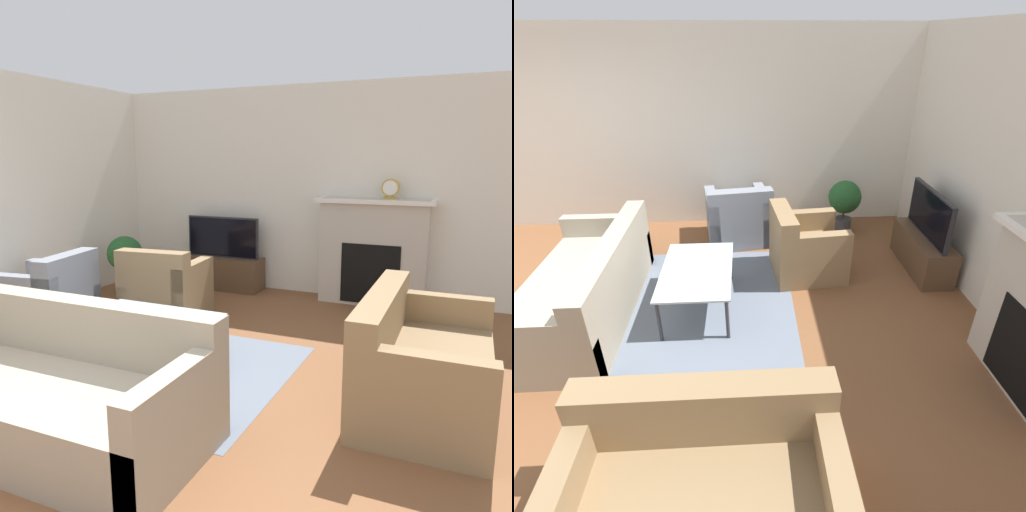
# 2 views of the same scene
# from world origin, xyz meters

# --- Properties ---
(wall_back) EXTENTS (8.03, 0.06, 2.70)m
(wall_back) POSITION_xyz_m (0.00, 4.89, 1.35)
(wall_back) COLOR silver
(wall_back) RESTS_ON ground_plane
(area_rug) EXTENTS (2.34, 1.91, 0.00)m
(area_rug) POSITION_xyz_m (-0.27, 1.98, 0.00)
(area_rug) COLOR slate
(area_rug) RESTS_ON ground_plane
(fireplace) EXTENTS (1.39, 0.42, 1.30)m
(fireplace) POSITION_xyz_m (1.10, 4.68, 0.68)
(fireplace) COLOR #BCB2A3
(fireplace) RESTS_ON ground_plane
(tv_stand) EXTENTS (1.10, 0.38, 0.44)m
(tv_stand) POSITION_xyz_m (-0.92, 4.59, 0.22)
(tv_stand) COLOR brown
(tv_stand) RESTS_ON ground_plane
(tv) EXTENTS (1.04, 0.06, 0.55)m
(tv) POSITION_xyz_m (-0.92, 4.59, 0.72)
(tv) COLOR #232328
(tv) RESTS_ON tv_stand
(couch_sectional) EXTENTS (2.14, 0.98, 0.82)m
(couch_sectional) POSITION_xyz_m (-0.23, 0.81, 0.28)
(couch_sectional) COLOR #9E937F
(couch_sectional) RESTS_ON ground_plane
(couch_loveseat) EXTENTS (0.87, 1.54, 0.82)m
(couch_loveseat) POSITION_xyz_m (1.91, 2.19, 0.29)
(couch_loveseat) COLOR #8C704C
(couch_loveseat) RESTS_ON ground_plane
(armchair_by_window) EXTENTS (0.95, 0.95, 0.82)m
(armchair_by_window) POSITION_xyz_m (-1.85, 2.34, 0.30)
(armchair_by_window) COLOR gray
(armchair_by_window) RESTS_ON ground_plane
(armchair_accent) EXTENTS (0.87, 0.88, 0.82)m
(armchair_accent) POSITION_xyz_m (-0.90, 3.13, 0.30)
(armchair_accent) COLOR #8C704C
(armchair_accent) RESTS_ON ground_plane
(coffee_table) EXTENTS (1.14, 0.71, 0.46)m
(coffee_table) POSITION_xyz_m (-0.27, 1.94, 0.42)
(coffee_table) COLOR #333338
(coffee_table) RESTS_ON ground_plane
(potted_plant) EXTENTS (0.46, 0.46, 0.77)m
(potted_plant) POSITION_xyz_m (-2.00, 3.85, 0.49)
(potted_plant) COLOR #47474C
(potted_plant) RESTS_ON ground_plane
(mantel_clock) EXTENTS (0.21, 0.07, 0.24)m
(mantel_clock) POSITION_xyz_m (1.27, 4.68, 1.42)
(mantel_clock) COLOR #B79338
(mantel_clock) RESTS_ON fireplace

